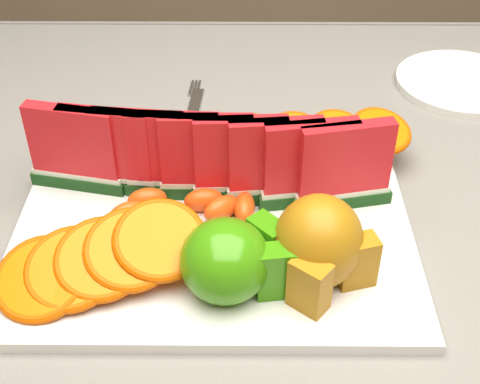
{
  "coord_description": "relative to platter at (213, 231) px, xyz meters",
  "views": [
    {
      "loc": [
        -0.04,
        -0.51,
        1.22
      ],
      "look_at": [
        -0.04,
        0.0,
        0.81
      ],
      "focal_mm": 50.0,
      "sensor_mm": 36.0,
      "label": 1
    }
  ],
  "objects": [
    {
      "name": "tangerine_segments",
      "position": [
        -0.03,
        0.02,
        0.02
      ],
      "size": [
        0.15,
        0.06,
        0.03
      ],
      "color": "#ED4F13",
      "rests_on": "platter"
    },
    {
      "name": "side_plate",
      "position": [
        0.33,
        0.31,
        -0.0
      ],
      "size": [
        0.19,
        0.19,
        0.01
      ],
      "color": "silver",
      "rests_on": "tablecloth"
    },
    {
      "name": "tablecloth",
      "position": [
        0.07,
        0.0,
        -0.05
      ],
      "size": [
        1.53,
        1.03,
        0.2
      ],
      "color": "slate",
      "rests_on": "table"
    },
    {
      "name": "orange_fan_front",
      "position": [
        -0.1,
        -0.07,
        0.03
      ],
      "size": [
        0.21,
        0.14,
        0.06
      ],
      "color": "#D74509",
      "rests_on": "platter"
    },
    {
      "name": "pear_cluster",
      "position": [
        0.1,
        -0.07,
        0.04
      ],
      "size": [
        0.11,
        0.11,
        0.09
      ],
      "color": "#99650D",
      "rests_on": "platter"
    },
    {
      "name": "watermelon_row",
      "position": [
        -0.01,
        0.05,
        0.05
      ],
      "size": [
        0.39,
        0.07,
        0.1
      ],
      "color": "#0C3810",
      "rests_on": "platter"
    },
    {
      "name": "platter",
      "position": [
        0.0,
        0.0,
        0.0
      ],
      "size": [
        0.4,
        0.3,
        0.01
      ],
      "color": "silver",
      "rests_on": "tablecloth"
    },
    {
      "name": "table",
      "position": [
        0.07,
        0.0,
        -0.11
      ],
      "size": [
        1.4,
        0.9,
        0.75
      ],
      "color": "#513D20",
      "rests_on": "ground"
    },
    {
      "name": "apple_cluster",
      "position": [
        0.02,
        -0.08,
        0.04
      ],
      "size": [
        0.12,
        0.1,
        0.08
      ],
      "color": "#2A880D",
      "rests_on": "platter"
    },
    {
      "name": "fork",
      "position": [
        -0.04,
        0.22,
        -0.0
      ],
      "size": [
        0.03,
        0.2,
        0.0
      ],
      "color": "silver",
      "rests_on": "tablecloth"
    },
    {
      "name": "orange_fan_back",
      "position": [
        0.04,
        0.13,
        0.03
      ],
      "size": [
        0.37,
        0.1,
        0.05
      ],
      "color": "#D74509",
      "rests_on": "platter"
    }
  ]
}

